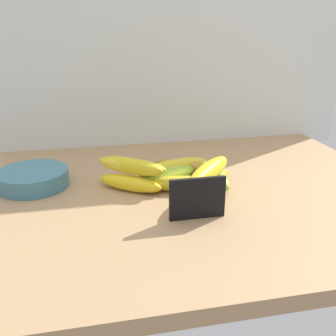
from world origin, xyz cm
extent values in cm
cube|color=tan|center=(0.00, 0.00, 1.50)|extent=(110.00, 76.00, 3.00)
cube|color=silver|center=(0.00, 39.00, 35.00)|extent=(130.00, 2.00, 70.00)
cube|color=black|center=(2.99, -12.99, 7.20)|extent=(11.00, 0.80, 8.40)
cube|color=#8F5F3B|center=(2.99, -12.19, 3.30)|extent=(9.90, 1.20, 0.60)
cylinder|color=teal|center=(-29.86, 9.89, 4.98)|extent=(16.09, 16.09, 3.96)
ellipsoid|color=#AF7E27|center=(7.13, 10.64, 4.64)|extent=(16.52, 12.66, 3.28)
ellipsoid|color=yellow|center=(3.44, 9.72, 5.09)|extent=(19.76, 10.01, 4.18)
ellipsoid|color=#A0C433|center=(0.51, 4.46, 5.03)|extent=(16.58, 10.71, 4.05)
ellipsoid|color=#B3911E|center=(8.49, -1.90, 4.78)|extent=(17.42, 17.25, 3.56)
ellipsoid|color=gold|center=(3.56, 0.07, 4.82)|extent=(16.35, 7.04, 3.64)
ellipsoid|color=yellow|center=(-8.27, 2.88, 4.81)|extent=(14.93, 11.98, 3.62)
ellipsoid|color=#A3B836|center=(11.44, 2.66, 5.20)|extent=(5.24, 16.52, 4.40)
ellipsoid|color=gold|center=(-7.92, 4.25, 8.44)|extent=(15.47, 13.39, 3.66)
ellipsoid|color=yellow|center=(-7.37, 4.00, 8.40)|extent=(15.52, 11.47, 3.58)
ellipsoid|color=yellow|center=(8.20, -3.35, 8.60)|extent=(15.58, 17.05, 4.09)
camera|label=1|loc=(-16.40, -78.11, 38.97)|focal=41.68mm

